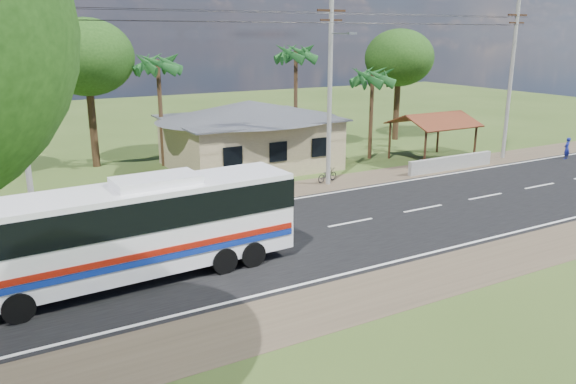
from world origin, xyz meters
name	(u,v)px	position (x,y,z in m)	size (l,w,h in m)	color
ground	(351,223)	(0.00, 0.00, 0.00)	(120.00, 120.00, 0.00)	#334A1A
road	(351,223)	(0.00, 0.00, 0.01)	(120.00, 16.00, 0.03)	black
house	(249,127)	(1.00, 13.00, 2.64)	(12.40, 10.00, 5.00)	tan
waiting_shed	(433,121)	(13.00, 8.50, 2.73)	(5.20, 4.48, 3.35)	#3D2616
concrete_barrier	(451,163)	(12.00, 5.60, 0.45)	(7.00, 0.30, 0.90)	#9E9E99
utility_poles	(325,86)	(2.67, 6.49, 5.77)	(32.80, 2.22, 11.00)	#9E9E99
palm_near	(373,77)	(9.50, 11.00, 5.71)	(2.80, 2.80, 6.70)	#47301E
palm_mid	(296,54)	(6.00, 15.50, 7.16)	(2.80, 2.80, 8.20)	#47301E
palm_far	(158,64)	(-4.00, 16.00, 6.68)	(2.80, 2.80, 7.70)	#47301E
tree_behind_house	(87,58)	(-8.00, 18.00, 7.12)	(6.00, 6.00, 9.61)	#47301E
tree_behind_shed	(399,58)	(16.00, 16.00, 6.68)	(5.60, 5.60, 9.02)	#47301E
coach_bus	(132,224)	(-10.47, -1.38, 2.13)	(12.11, 3.11, 3.73)	white
motorcycle	(327,175)	(3.28, 7.01, 0.41)	(0.54, 1.56, 0.82)	black
person	(567,148)	(21.49, 3.95, 0.78)	(0.57, 0.37, 1.55)	navy
small_car	(52,236)	(-12.69, 2.91, 0.72)	(1.71, 4.24, 1.44)	#2B2B2E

